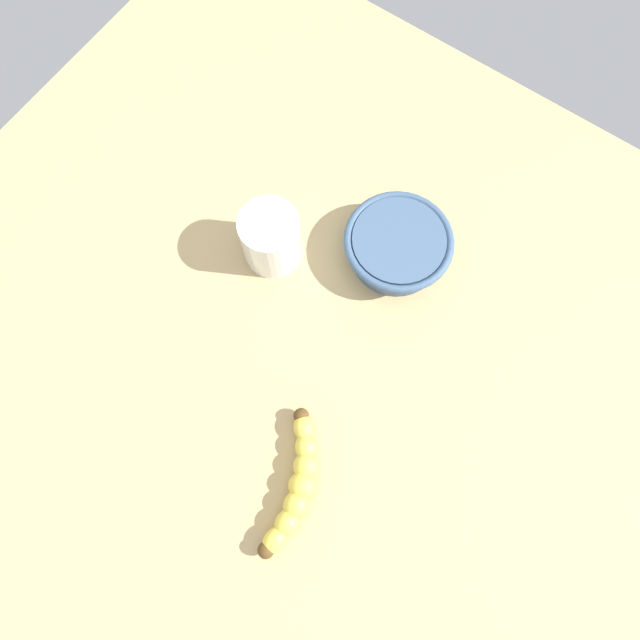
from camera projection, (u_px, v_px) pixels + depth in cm
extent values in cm
cube|color=tan|center=(285.00, 351.00, 86.37)|extent=(120.00, 120.00, 3.00)
ellipsoid|color=#EFD44B|center=(275.00, 540.00, 75.41)|extent=(4.13, 3.21, 2.77)
ellipsoid|color=#EFD44B|center=(287.00, 523.00, 76.01)|extent=(3.94, 3.32, 3.17)
ellipsoid|color=#EFD44B|center=(297.00, 505.00, 76.67)|extent=(4.45, 4.25, 3.56)
ellipsoid|color=#EFD44B|center=(303.00, 486.00, 77.38)|extent=(4.97, 5.05, 3.96)
ellipsoid|color=#EFD44B|center=(306.00, 466.00, 78.12)|extent=(5.09, 4.99, 3.56)
ellipsoid|color=#EFD44B|center=(307.00, 447.00, 78.87)|extent=(4.96, 4.87, 3.17)
ellipsoid|color=#EFD44B|center=(304.00, 428.00, 79.61)|extent=(4.61, 4.70, 2.77)
sphere|color=#513819|center=(266.00, 550.00, 75.04)|extent=(2.18, 2.18, 2.18)
sphere|color=#513819|center=(301.00, 416.00, 80.11)|extent=(2.18, 2.18, 2.18)
cylinder|color=silver|center=(271.00, 238.00, 84.80)|extent=(8.76, 8.76, 9.73)
cylinder|color=#F4B66A|center=(271.00, 239.00, 85.01)|extent=(8.26, 8.26, 8.79)
cylinder|color=#3D5675|center=(397.00, 247.00, 86.70)|extent=(13.72, 13.72, 5.49)
torus|color=#3D5675|center=(399.00, 241.00, 84.65)|extent=(16.11, 16.11, 1.20)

